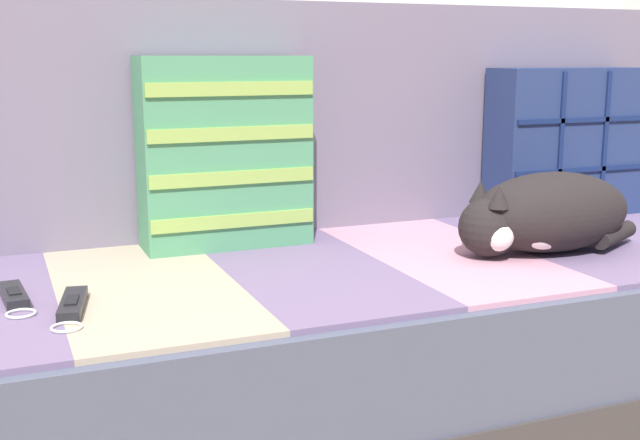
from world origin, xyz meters
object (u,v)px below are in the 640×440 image
Objects in this scene: throw_pillow_quilted at (566,142)px; throw_pillow_striped at (225,152)px; game_remote_far at (14,297)px; sleeping_cat at (543,215)px; couch at (368,338)px; game_remote_near at (72,306)px.

throw_pillow_striped is at bearing -179.97° from throw_pillow_quilted.
throw_pillow_quilted is at bearing 0.03° from throw_pillow_striped.
throw_pillow_quilted is at bearing 11.14° from game_remote_far.
throw_pillow_quilted is 2.25× the size of game_remote_far.
sleeping_cat is (-0.31, -0.32, -0.11)m from throw_pillow_quilted.
throw_pillow_striped is at bearing 141.39° from couch.
game_remote_far is at bearing -174.58° from couch.
throw_pillow_quilted reaches higher than game_remote_near.
throw_pillow_striped is 0.92× the size of sleeping_cat.
throw_pillow_quilted is 0.91m from throw_pillow_striped.
couch is at bearing -163.02° from throw_pillow_quilted.
couch is 0.73m from game_remote_far.
couch is 0.66m from game_remote_near.
throw_pillow_quilted is at bearing 45.97° from sleeping_cat.
throw_pillow_quilted is 2.05× the size of game_remote_near.
couch is 4.92× the size of throw_pillow_striped.
game_remote_near is (-0.96, -0.04, -0.07)m from sleeping_cat.
sleeping_cat is 0.96m from game_remote_near.
couch is at bearing 161.16° from sleeping_cat.
game_remote_near reaches higher than couch.
throw_pillow_quilted is 0.46m from sleeping_cat.
game_remote_near and game_remote_far have the same top height.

